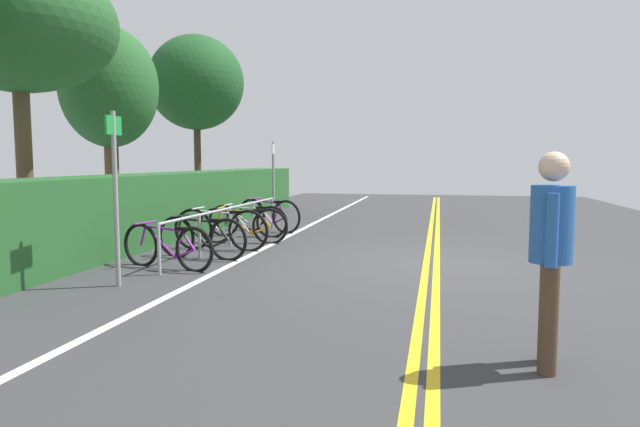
{
  "coord_description": "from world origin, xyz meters",
  "views": [
    {
      "loc": [
        -8.9,
        -0.09,
        1.62
      ],
      "look_at": [
        0.81,
        1.97,
        0.68
      ],
      "focal_mm": 31.55,
      "sensor_mm": 36.0,
      "label": 1
    }
  ],
  "objects_px": {
    "bicycle_1": "(202,238)",
    "tree_extra": "(196,83)",
    "bicycle_3": "(243,225)",
    "bicycle_4": "(248,221)",
    "sign_post_near": "(115,182)",
    "tree_far_right": "(109,89)",
    "pedestrian": "(551,245)",
    "tree_mid": "(18,25)",
    "bicycle_0": "(167,246)",
    "sign_post_far": "(273,175)",
    "bike_rack": "(230,217)",
    "bicycle_5": "(269,215)",
    "bicycle_2": "(221,229)"
  },
  "relations": [
    {
      "from": "bicycle_1",
      "to": "tree_extra",
      "type": "bearing_deg",
      "value": 24.5
    },
    {
      "from": "bicycle_3",
      "to": "bicycle_4",
      "type": "bearing_deg",
      "value": 13.97
    },
    {
      "from": "sign_post_near",
      "to": "tree_far_right",
      "type": "xyz_separation_m",
      "value": [
        5.97,
        3.81,
        1.99
      ]
    },
    {
      "from": "pedestrian",
      "to": "sign_post_near",
      "type": "relative_size",
      "value": 0.75
    },
    {
      "from": "tree_mid",
      "to": "tree_extra",
      "type": "distance_m",
      "value": 7.3
    },
    {
      "from": "bicycle_0",
      "to": "sign_post_near",
      "type": "height_order",
      "value": "sign_post_near"
    },
    {
      "from": "tree_far_right",
      "to": "tree_extra",
      "type": "height_order",
      "value": "tree_extra"
    },
    {
      "from": "bicycle_0",
      "to": "sign_post_near",
      "type": "relative_size",
      "value": 0.75
    },
    {
      "from": "sign_post_far",
      "to": "tree_far_right",
      "type": "height_order",
      "value": "tree_far_right"
    },
    {
      "from": "bicycle_3",
      "to": "tree_far_right",
      "type": "distance_m",
      "value": 5.46
    },
    {
      "from": "sign_post_far",
      "to": "tree_mid",
      "type": "distance_m",
      "value": 6.29
    },
    {
      "from": "bicycle_0",
      "to": "tree_mid",
      "type": "distance_m",
      "value": 4.99
    },
    {
      "from": "bike_rack",
      "to": "sign_post_far",
      "type": "xyz_separation_m",
      "value": [
        3.43,
        0.16,
        0.71
      ]
    },
    {
      "from": "bicycle_1",
      "to": "bicycle_5",
      "type": "height_order",
      "value": "bicycle_5"
    },
    {
      "from": "bike_rack",
      "to": "sign_post_far",
      "type": "height_order",
      "value": "sign_post_far"
    },
    {
      "from": "bicycle_0",
      "to": "bicycle_3",
      "type": "xyz_separation_m",
      "value": [
        2.73,
        -0.22,
        0.01
      ]
    },
    {
      "from": "bicycle_5",
      "to": "tree_far_right",
      "type": "height_order",
      "value": "tree_far_right"
    },
    {
      "from": "tree_mid",
      "to": "tree_far_right",
      "type": "relative_size",
      "value": 1.07
    },
    {
      "from": "bicycle_4",
      "to": "pedestrian",
      "type": "height_order",
      "value": "pedestrian"
    },
    {
      "from": "pedestrian",
      "to": "tree_mid",
      "type": "xyz_separation_m",
      "value": [
        4.18,
        8.08,
        3.0
      ]
    },
    {
      "from": "bicycle_2",
      "to": "sign_post_far",
      "type": "distance_m",
      "value": 3.98
    },
    {
      "from": "pedestrian",
      "to": "tree_mid",
      "type": "relative_size",
      "value": 0.33
    },
    {
      "from": "bicycle_3",
      "to": "tree_extra",
      "type": "height_order",
      "value": "tree_extra"
    },
    {
      "from": "tree_mid",
      "to": "tree_far_right",
      "type": "bearing_deg",
      "value": 9.43
    },
    {
      "from": "bicycle_4",
      "to": "sign_post_far",
      "type": "distance_m",
      "value": 2.27
    },
    {
      "from": "bicycle_1",
      "to": "tree_mid",
      "type": "height_order",
      "value": "tree_mid"
    },
    {
      "from": "bicycle_1",
      "to": "bicycle_3",
      "type": "relative_size",
      "value": 0.94
    },
    {
      "from": "bicycle_0",
      "to": "pedestrian",
      "type": "bearing_deg",
      "value": -123.11
    },
    {
      "from": "tree_mid",
      "to": "bicycle_1",
      "type": "bearing_deg",
      "value": -91.71
    },
    {
      "from": "bicycle_5",
      "to": "tree_far_right",
      "type": "bearing_deg",
      "value": 87.76
    },
    {
      "from": "bike_rack",
      "to": "tree_mid",
      "type": "bearing_deg",
      "value": 110.55
    },
    {
      "from": "bike_rack",
      "to": "bicycle_0",
      "type": "bearing_deg",
      "value": 177.08
    },
    {
      "from": "bike_rack",
      "to": "bicycle_3",
      "type": "distance_m",
      "value": 0.49
    },
    {
      "from": "bicycle_5",
      "to": "sign_post_far",
      "type": "relative_size",
      "value": 0.8
    },
    {
      "from": "bicycle_4",
      "to": "sign_post_near",
      "type": "distance_m",
      "value": 4.99
    },
    {
      "from": "bicycle_1",
      "to": "sign_post_far",
      "type": "distance_m",
      "value": 4.88
    },
    {
      "from": "bicycle_4",
      "to": "sign_post_near",
      "type": "height_order",
      "value": "sign_post_near"
    },
    {
      "from": "bicycle_0",
      "to": "tree_far_right",
      "type": "distance_m",
      "value": 6.82
    },
    {
      "from": "pedestrian",
      "to": "tree_extra",
      "type": "distance_m",
      "value": 14.34
    },
    {
      "from": "bicycle_4",
      "to": "sign_post_far",
      "type": "bearing_deg",
      "value": 1.12
    },
    {
      "from": "bicycle_2",
      "to": "sign_post_near",
      "type": "distance_m",
      "value": 3.23
    },
    {
      "from": "bike_rack",
      "to": "bicycle_0",
      "type": "relative_size",
      "value": 3.31
    },
    {
      "from": "tree_mid",
      "to": "tree_extra",
      "type": "relative_size",
      "value": 0.97
    },
    {
      "from": "bicycle_1",
      "to": "pedestrian",
      "type": "distance_m",
      "value": 6.24
    },
    {
      "from": "bicycle_4",
      "to": "tree_extra",
      "type": "bearing_deg",
      "value": 34.54
    },
    {
      "from": "sign_post_near",
      "to": "sign_post_far",
      "type": "height_order",
      "value": "sign_post_near"
    },
    {
      "from": "bicycle_1",
      "to": "tree_mid",
      "type": "xyz_separation_m",
      "value": [
        0.1,
        3.4,
        3.62
      ]
    },
    {
      "from": "bicycle_2",
      "to": "tree_far_right",
      "type": "relative_size",
      "value": 0.39
    },
    {
      "from": "bike_rack",
      "to": "bicycle_4",
      "type": "xyz_separation_m",
      "value": [
        1.36,
        0.12,
        -0.22
      ]
    },
    {
      "from": "bicycle_3",
      "to": "sign_post_far",
      "type": "height_order",
      "value": "sign_post_far"
    }
  ]
}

